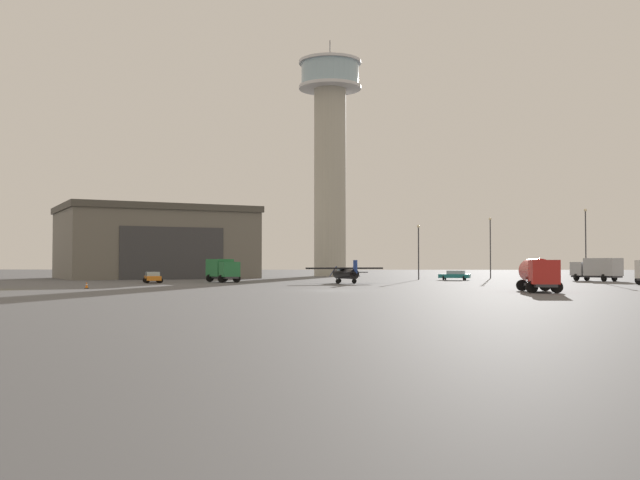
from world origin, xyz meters
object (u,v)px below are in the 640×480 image
car_orange (153,277)px  traffic_cone_near_left (87,285)px  truck_fuel_tanker_red (538,273)px  light_post_east (419,247)px  truck_box_green (222,269)px  truck_box_silver (597,268)px  airplane_black (346,273)px  control_tower (330,146)px  light_post_west (490,243)px  car_teal (455,275)px  light_post_north (586,238)px

car_orange → traffic_cone_near_left: (-0.47, -19.81, -0.42)m
truck_fuel_tanker_red → light_post_east: bearing=-169.5°
truck_box_green → truck_box_silver: 50.41m
airplane_black → truck_fuel_tanker_red: 29.70m
car_orange → traffic_cone_near_left: size_ratio=7.33×
control_tower → truck_fuel_tanker_red: 80.29m
control_tower → airplane_black: control_tower is taller
truck_fuel_tanker_red → light_post_east: (-7.21, 44.94, 3.23)m
airplane_black → truck_fuel_tanker_red: (17.20, -24.22, 0.32)m
control_tower → airplane_black: size_ratio=4.83×
light_post_west → light_post_east: size_ratio=1.20×
control_tower → car_orange: control_tower is taller
truck_fuel_tanker_red → light_post_east: size_ratio=0.85×
light_post_east → traffic_cone_near_left: 52.56m
car_teal → light_post_west: light_post_west is taller
light_post_east → airplane_black: bearing=-115.7°
truck_box_silver → car_teal: size_ratio=1.44×
airplane_black → car_orange: bearing=64.9°
light_post_west → truck_box_green: bearing=-145.6°
light_post_west → traffic_cone_near_left: light_post_west is taller
truck_fuel_tanker_red → light_post_east: light_post_east is taller
truck_box_green → light_post_west: bearing=89.0°
truck_box_green → traffic_cone_near_left: (-8.31, -23.88, -1.34)m
traffic_cone_near_left → truck_box_green: bearing=70.8°
control_tower → light_post_east: 37.86m
car_orange → light_post_east: (33.83, 19.75, 4.12)m
control_tower → light_post_north: (38.89, -28.27, -18.44)m
truck_box_silver → light_post_north: light_post_north is taller
truck_fuel_tanker_red → traffic_cone_near_left: 41.88m
truck_box_silver → light_post_north: 8.56m
control_tower → airplane_black: 54.93m
truck_box_silver → light_post_east: (-23.63, 6.77, 3.13)m
truck_box_silver → car_teal: truck_box_silver is taller
light_post_west → light_post_north: 15.59m
light_post_west → light_post_east: bearing=-139.4°
car_orange → traffic_cone_near_left: bearing=-22.9°
car_teal → control_tower: bearing=-43.1°
airplane_black → traffic_cone_near_left: airplane_black is taller
truck_fuel_tanker_red → truck_box_silver: (16.42, 38.16, 0.10)m
light_post_west → light_post_north: (12.14, -9.77, 0.34)m
truck_fuel_tanker_red → truck_box_silver: truck_box_silver is taller
airplane_black → light_post_north: bearing=-80.9°
airplane_black → light_post_east: (9.98, 20.72, 3.55)m
light_post_west → light_post_north: bearing=-38.8°
truck_box_silver → traffic_cone_near_left: 66.58m
truck_box_silver → light_post_west: bearing=-4.5°
traffic_cone_near_left → control_tower: bearing=74.0°
truck_fuel_tanker_red → light_post_north: 48.80m
control_tower → car_teal: bearing=-58.1°
control_tower → light_post_west: (26.74, -18.50, -18.79)m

